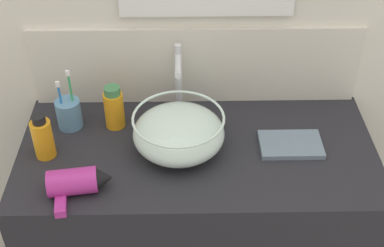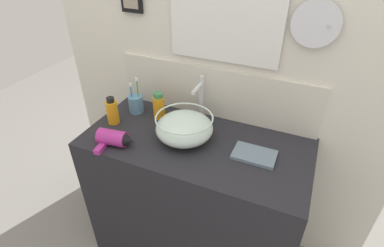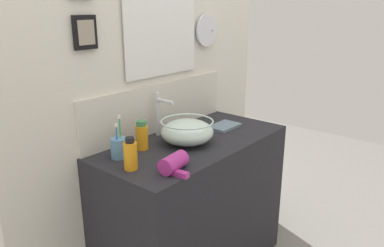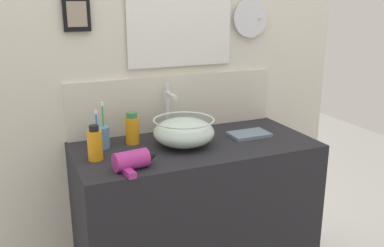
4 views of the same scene
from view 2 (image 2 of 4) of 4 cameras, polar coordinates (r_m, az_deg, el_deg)
name	(u,v)px [view 2 (image 2 of 4)]	position (r m, az deg, el deg)	size (l,w,h in m)	color
ground_plane	(194,244)	(2.06, 0.47, -22.02)	(6.00, 6.00, 0.00)	gray
vanity_counter	(195,200)	(1.73, 0.54, -14.35)	(1.10, 0.53, 0.83)	#232328
back_panel	(220,34)	(1.49, 5.33, 16.62)	(1.86, 0.10, 2.53)	silver
glass_bowl_sink	(184,127)	(1.43, -1.44, -0.74)	(0.28, 0.28, 0.13)	silver
faucet	(200,95)	(1.54, 1.60, 5.37)	(0.02, 0.13, 0.24)	silver
hair_drier	(115,139)	(1.45, -14.53, -2.82)	(0.19, 0.15, 0.08)	#B22D8C
toothbrush_cup	(136,104)	(1.68, -10.62, 3.71)	(0.08, 0.08, 0.21)	#598CB2
soap_dispenser	(159,106)	(1.60, -6.32, 3.31)	(0.06, 0.06, 0.15)	orange
lotion_bottle	(112,111)	(1.60, -14.94, 2.24)	(0.06, 0.06, 0.15)	orange
hand_towel	(254,155)	(1.39, 11.78, -5.86)	(0.19, 0.13, 0.02)	slate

